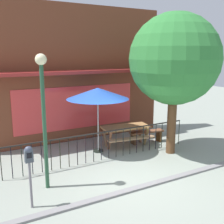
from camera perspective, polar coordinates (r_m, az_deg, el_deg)
name	(u,v)px	position (r m, az deg, el deg)	size (l,w,h in m)	color
ground	(133,179)	(7.90, 4.42, -13.91)	(40.00, 40.00, 0.00)	gray
pub_storefront	(74,75)	(11.00, -7.95, 7.74)	(7.68, 1.29, 5.31)	#43151B
patio_fence_front	(105,140)	(9.01, -1.48, -5.98)	(6.48, 0.04, 0.97)	black
picnic_table_left	(125,130)	(10.37, 2.83, -3.83)	(1.97, 1.60, 0.79)	#A57343
patio_umbrella	(98,94)	(9.42, -3.00, 3.88)	(2.17, 2.17, 2.31)	black
patio_bench	(146,134)	(10.85, 7.22, -4.61)	(1.43, 0.52, 0.48)	brown
parking_meter_near	(29,161)	(6.38, -16.98, -9.73)	(0.18, 0.17, 1.48)	slate
street_tree	(175,60)	(9.44, 12.97, 10.64)	(3.05, 3.05, 4.81)	brown
street_lamp	(43,102)	(6.92, -14.23, 2.13)	(0.28, 0.28, 3.47)	#254D33
curb_edge	(144,187)	(7.52, 6.66, -15.37)	(10.76, 0.20, 0.11)	gray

